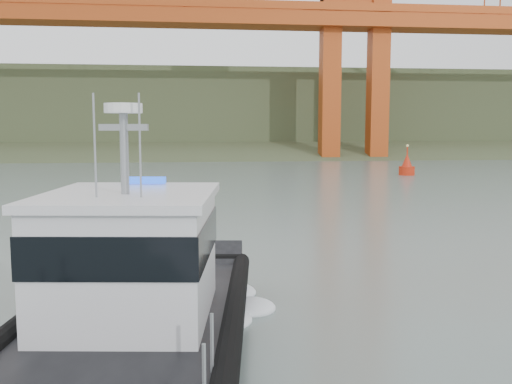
% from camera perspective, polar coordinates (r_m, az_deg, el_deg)
% --- Properties ---
extents(ground, '(400.00, 400.00, 0.00)m').
position_cam_1_polar(ground, '(17.63, 9.05, -11.41)').
color(ground, slate).
rests_on(ground, ground).
extents(headlands, '(500.00, 105.36, 27.12)m').
position_cam_1_polar(headlands, '(141.71, -4.82, 7.22)').
color(headlands, '#304024').
rests_on(headlands, ground).
extents(patrol_boat, '(6.11, 13.06, 6.11)m').
position_cam_1_polar(patrol_boat, '(12.99, -12.68, -11.02)').
color(patrol_boat, black).
rests_on(patrol_boat, ground).
extents(nav_buoy, '(1.74, 1.74, 3.62)m').
position_cam_1_polar(nav_buoy, '(65.83, 14.85, 2.48)').
color(nav_buoy, red).
rests_on(nav_buoy, ground).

